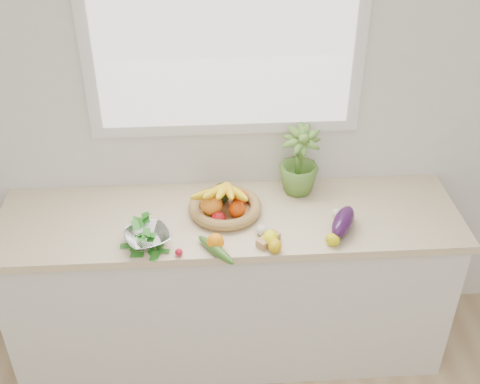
{
  "coord_description": "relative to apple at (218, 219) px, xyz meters",
  "views": [
    {
      "loc": [
        -0.1,
        -0.38,
        2.63
      ],
      "look_at": [
        0.05,
        1.93,
        1.05
      ],
      "focal_mm": 45.0,
      "sensor_mm": 36.0,
      "label": 1
    }
  ],
  "objects": [
    {
      "name": "counter_cabinet",
      "position": [
        0.05,
        0.07,
        -0.5
      ],
      "size": [
        2.2,
        0.58,
        0.86
      ],
      "primitive_type": "cube",
      "color": "silver",
      "rests_on": "ground"
    },
    {
      "name": "lemon_a",
      "position": [
        0.24,
        -0.21,
        -0.0
      ],
      "size": [
        0.08,
        0.09,
        0.06
      ],
      "primitive_type": "ellipsoid",
      "rotation": [
        0.0,
        0.0,
        -0.21
      ],
      "color": "gold",
      "rests_on": "countertop"
    },
    {
      "name": "apple",
      "position": [
        0.0,
        0.0,
        0.0
      ],
      "size": [
        0.07,
        0.07,
        0.07
      ],
      "primitive_type": "sphere",
      "rotation": [
        0.0,
        0.0,
        -0.07
      ],
      "color": "#AE0D16",
      "rests_on": "countertop"
    },
    {
      "name": "garlic_a",
      "position": [
        0.59,
        -0.04,
        -0.01
      ],
      "size": [
        0.07,
        0.07,
        0.05
      ],
      "primitive_type": "ellipsoid",
      "rotation": [
        0.0,
        0.0,
        -0.24
      ],
      "color": "beige",
      "rests_on": "countertop"
    },
    {
      "name": "lemon_c",
      "position": [
        0.51,
        -0.18,
        -0.01
      ],
      "size": [
        0.09,
        0.09,
        0.06
      ],
      "primitive_type": "ellipsoid",
      "rotation": [
        0.0,
        0.0,
        0.79
      ],
      "color": "#CFC90B",
      "rests_on": "countertop"
    },
    {
      "name": "garlic_b",
      "position": [
        0.57,
        0.03,
        -0.01
      ],
      "size": [
        0.06,
        0.06,
        0.04
      ],
      "primitive_type": "ellipsoid",
      "rotation": [
        0.0,
        0.0,
        0.16
      ],
      "color": "silver",
      "rests_on": "countertop"
    },
    {
      "name": "cucumber",
      "position": [
        -0.02,
        -0.21,
        -0.01
      ],
      "size": [
        0.19,
        0.23,
        0.05
      ],
      "primitive_type": "ellipsoid",
      "rotation": [
        0.0,
        0.0,
        0.64
      ],
      "color": "#2E591A",
      "rests_on": "countertop"
    },
    {
      "name": "fruit_basket",
      "position": [
        0.03,
        0.1,
        0.02
      ],
      "size": [
        0.43,
        0.43,
        0.18
      ],
      "color": "#AC784C",
      "rests_on": "countertop"
    },
    {
      "name": "countertop",
      "position": [
        0.05,
        0.07,
        -0.05
      ],
      "size": [
        2.24,
        0.62,
        0.04
      ],
      "primitive_type": "cube",
      "color": "beige",
      "rests_on": "counter_cabinet"
    },
    {
      "name": "colander_with_spinach",
      "position": [
        -0.32,
        -0.12,
        0.02
      ],
      "size": [
        0.26,
        0.26,
        0.11
      ],
      "color": "silver",
      "rests_on": "countertop"
    },
    {
      "name": "lemon_b",
      "position": [
        0.23,
        -0.16,
        -0.0
      ],
      "size": [
        0.08,
        0.1,
        0.07
      ],
      "primitive_type": "ellipsoid",
      "rotation": [
        0.0,
        0.0,
        -0.19
      ],
      "color": "#F9FA0D",
      "rests_on": "countertop"
    },
    {
      "name": "window_frame",
      "position": [
        0.05,
        0.35,
        0.82
      ],
      "size": [
        1.3,
        0.03,
        1.1
      ],
      "primitive_type": "cube",
      "color": "white",
      "rests_on": "back_wall"
    },
    {
      "name": "window_pane",
      "position": [
        0.05,
        0.33,
        0.82
      ],
      "size": [
        1.18,
        0.01,
        0.98
      ],
      "primitive_type": "cube",
      "color": "white",
      "rests_on": "window_frame"
    },
    {
      "name": "ginger",
      "position": [
        0.22,
        -0.15,
        -0.02
      ],
      "size": [
        0.12,
        0.12,
        0.04
      ],
      "primitive_type": "cube",
      "rotation": [
        0.0,
        0.0,
        0.74
      ],
      "color": "tan",
      "rests_on": "countertop"
    },
    {
      "name": "eggplant",
      "position": [
        0.58,
        -0.08,
        0.01
      ],
      "size": [
        0.19,
        0.25,
        0.09
      ],
      "primitive_type": "ellipsoid",
      "rotation": [
        0.0,
        0.0,
        -0.47
      ],
      "color": "#2E0F38",
      "rests_on": "countertop"
    },
    {
      "name": "garlic_c",
      "position": [
        0.2,
        -0.08,
        -0.01
      ],
      "size": [
        0.06,
        0.06,
        0.05
      ],
      "primitive_type": "ellipsoid",
      "rotation": [
        0.0,
        0.0,
        0.21
      ],
      "color": "silver",
      "rests_on": "countertop"
    },
    {
      "name": "radish",
      "position": [
        -0.18,
        -0.21,
        -0.02
      ],
      "size": [
        0.04,
        0.04,
        0.03
      ],
      "primitive_type": "sphere",
      "rotation": [
        0.0,
        0.0,
        -0.09
      ],
      "color": "red",
      "rests_on": "countertop"
    },
    {
      "name": "orange_loose",
      "position": [
        -0.02,
        -0.18,
        0.0
      ],
      "size": [
        0.1,
        0.1,
        0.08
      ],
      "primitive_type": "sphere",
      "rotation": [
        0.0,
        0.0,
        0.42
      ],
      "color": "orange",
      "rests_on": "countertop"
    },
    {
      "name": "potted_herb",
      "position": [
        0.41,
        0.26,
        0.15
      ],
      "size": [
        0.22,
        0.22,
        0.36
      ],
      "primitive_type": "imported",
      "rotation": [
        0.0,
        0.0,
        -0.09
      ],
      "color": "#54832F",
      "rests_on": "countertop"
    },
    {
      "name": "back_wall",
      "position": [
        0.05,
        0.37,
        0.42
      ],
      "size": [
        4.5,
        0.02,
        2.7
      ],
      "primitive_type": "cube",
      "color": "white",
      "rests_on": "ground"
    }
  ]
}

